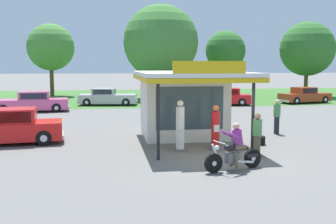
{
  "coord_description": "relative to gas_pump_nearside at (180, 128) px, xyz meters",
  "views": [
    {
      "loc": [
        -4.2,
        -13.89,
        3.46
      ],
      "look_at": [
        -1.54,
        3.35,
        1.4
      ],
      "focal_mm": 42.78,
      "sensor_mm": 36.0,
      "label": 1
    }
  ],
  "objects": [
    {
      "name": "ground_plane",
      "position": [
        1.29,
        -1.71,
        -0.95
      ],
      "size": [
        300.0,
        300.0,
        0.0
      ],
      "primitive_type": "plane",
      "color": "slate"
    },
    {
      "name": "grass_verge_strip",
      "position": [
        1.29,
        28.29,
        -0.94
      ],
      "size": [
        120.0,
        24.0,
        0.01
      ],
      "primitive_type": "cube",
      "color": "#3D6B2D",
      "rests_on": "ground"
    },
    {
      "name": "service_station_kiosk",
      "position": [
        0.73,
        2.9,
        0.87
      ],
      "size": [
        4.5,
        6.96,
        3.6
      ],
      "color": "silver",
      "rests_on": "ground"
    },
    {
      "name": "gas_pump_nearside",
      "position": [
        0.0,
        0.0,
        0.0
      ],
      "size": [
        0.44,
        0.44,
        2.07
      ],
      "color": "slate",
      "rests_on": "ground"
    },
    {
      "name": "gas_pump_offside",
      "position": [
        1.46,
        -0.0,
        -0.11
      ],
      "size": [
        0.44,
        0.44,
        1.84
      ],
      "color": "slate",
      "rests_on": "ground"
    },
    {
      "name": "motorcycle_with_rider",
      "position": [
        1.23,
        -3.18,
        -0.29
      ],
      "size": [
        2.13,
        0.87,
        1.58
      ],
      "color": "black",
      "rests_on": "ground"
    },
    {
      "name": "featured_classic_sedan",
      "position": [
        -7.25,
        2.62,
        -0.25
      ],
      "size": [
        5.14,
        2.29,
        1.56
      ],
      "color": "red",
      "rests_on": "ground"
    },
    {
      "name": "parked_car_back_row_centre_left",
      "position": [
        -2.84,
        19.2,
        -0.29
      ],
      "size": [
        5.23,
        2.62,
        1.45
      ],
      "color": "#B7B7BC",
      "rests_on": "ground"
    },
    {
      "name": "parked_car_back_row_centre_right",
      "position": [
        -8.39,
        14.99,
        -0.27
      ],
      "size": [
        5.68,
        2.41,
        1.5
      ],
      "color": "#E55993",
      "rests_on": "ground"
    },
    {
      "name": "parked_car_second_row_spare",
      "position": [
        14.92,
        18.33,
        -0.3
      ],
      "size": [
        5.11,
        2.75,
        1.44
      ],
      "color": "#993819",
      "rests_on": "ground"
    },
    {
      "name": "parked_car_back_row_left",
      "position": [
        7.08,
        17.76,
        -0.28
      ],
      "size": [
        5.21,
        2.87,
        1.46
      ],
      "color": "red",
      "rests_on": "ground"
    },
    {
      "name": "bystander_chatting_near_pumps",
      "position": [
        2.61,
        -1.63,
        -0.06
      ],
      "size": [
        0.34,
        0.34,
        1.68
      ],
      "color": "brown",
      "rests_on": "ground"
    },
    {
      "name": "bystander_standing_back_lot",
      "position": [
        5.54,
        3.22,
        -0.03
      ],
      "size": [
        0.34,
        0.34,
        1.74
      ],
      "color": "black",
      "rests_on": "ground"
    },
    {
      "name": "tree_oak_right",
      "position": [
        18.96,
        25.82,
        4.09
      ],
      "size": [
        5.89,
        5.9,
        8.13
      ],
      "color": "brown",
      "rests_on": "ground"
    },
    {
      "name": "tree_oak_centre",
      "position": [
        -8.87,
        30.36,
        4.43
      ],
      "size": [
        5.15,
        5.15,
        7.97
      ],
      "color": "brown",
      "rests_on": "ground"
    },
    {
      "name": "tree_oak_distant_spare",
      "position": [
        10.46,
        28.22,
        4.0
      ],
      "size": [
        4.48,
        4.48,
        7.28
      ],
      "color": "brown",
      "rests_on": "ground"
    },
    {
      "name": "tree_oak_far_left",
      "position": [
        2.71,
        25.08,
        4.69
      ],
      "size": [
        7.58,
        7.58,
        9.54
      ],
      "color": "brown",
      "rests_on": "ground"
    },
    {
      "name": "spare_tire_stack",
      "position": [
        3.63,
        0.8,
        -0.77
      ],
      "size": [
        0.6,
        0.6,
        0.36
      ],
      "color": "black",
      "rests_on": "ground"
    }
  ]
}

